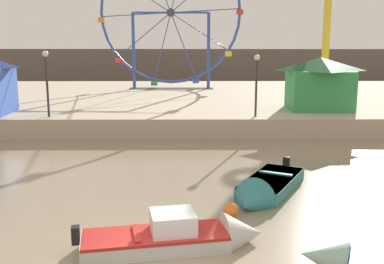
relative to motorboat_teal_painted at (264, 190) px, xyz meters
The scene contains 10 objects.
quay_promenade 21.99m from the motorboat_teal_painted, 98.52° to the left, with size 110.00×25.10×1.12m, color #B7A88E.
distant_town_skyline 47.06m from the motorboat_teal_painted, 93.97° to the left, with size 140.00×3.00×4.40m, color #564C47.
motorboat_teal_painted is the anchor object (origin of this frame).
motorboat_pale_grey 4.60m from the motorboat_teal_painted, 124.32° to the right, with size 4.88×2.06×1.33m.
ferris_wheel_blue_frame 27.26m from the motorboat_teal_painted, 98.99° to the left, with size 12.58×1.20×12.76m.
drop_tower_yellow_tower 32.01m from the motorboat_teal_painted, 70.16° to the left, with size 2.80×2.80×15.66m.
carnival_booth_green_kiosk 14.20m from the motorboat_teal_painted, 67.22° to the left, with size 4.10×3.57×3.17m.
promenade_lamp_near 14.78m from the motorboat_teal_painted, 135.35° to the left, with size 0.32×0.32×3.60m.
promenade_lamp_far 10.69m from the motorboat_teal_painted, 83.48° to the left, with size 0.32×0.32×3.39m.
mooring_buoy_orange 2.20m from the motorboat_teal_painted, 124.99° to the right, with size 0.44×0.44×0.44m, color orange.
Camera 1 is at (0.74, -9.53, 5.10)m, focal length 42.31 mm.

